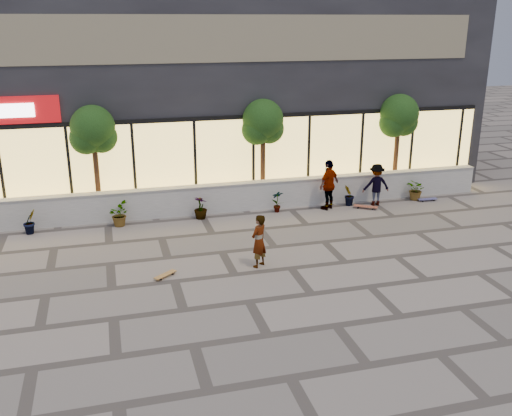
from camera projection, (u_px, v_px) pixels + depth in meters
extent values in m
plane|color=gray|center=(249.00, 302.00, 14.09)|extent=(80.00, 80.00, 0.00)
cube|color=white|center=(201.00, 200.00, 20.35)|extent=(22.00, 0.35, 1.00)
cube|color=#B2AFA8|center=(200.00, 186.00, 20.18)|extent=(22.00, 0.42, 0.04)
cube|color=black|center=(176.00, 78.00, 24.21)|extent=(24.00, 9.00, 8.50)
cube|color=#FFD466|center=(195.00, 161.00, 20.87)|extent=(23.04, 0.05, 3.00)
cube|color=black|center=(194.00, 119.00, 20.35)|extent=(23.04, 0.08, 0.15)
cube|color=brown|center=(191.00, 39.00, 19.51)|extent=(21.60, 0.05, 1.60)
imported|color=#193511|center=(30.00, 222.00, 18.47)|extent=(0.57, 0.57, 0.81)
imported|color=#193511|center=(118.00, 214.00, 19.16)|extent=(0.68, 0.77, 0.81)
imported|color=#193511|center=(201.00, 208.00, 19.85)|extent=(0.64, 0.64, 0.81)
imported|color=#193511|center=(277.00, 201.00, 20.54)|extent=(0.46, 0.35, 0.81)
imported|color=#193511|center=(349.00, 195.00, 21.22)|extent=(0.55, 0.57, 0.81)
imported|color=#193511|center=(416.00, 190.00, 21.91)|extent=(0.77, 0.84, 0.81)
cylinder|color=#4F2C1C|center=(97.00, 171.00, 19.78)|extent=(0.18, 0.18, 3.24)
sphere|color=#193511|center=(93.00, 127.00, 19.29)|extent=(1.50, 1.50, 1.50)
sphere|color=#193511|center=(86.00, 138.00, 19.30)|extent=(1.10, 1.10, 1.10)
sphere|color=#193511|center=(101.00, 137.00, 19.51)|extent=(1.10, 1.10, 1.10)
cylinder|color=#4F2C1C|center=(263.00, 161.00, 21.25)|extent=(0.18, 0.18, 3.24)
sphere|color=#193511|center=(263.00, 120.00, 20.76)|extent=(1.50, 1.50, 1.50)
sphere|color=#193511|center=(257.00, 130.00, 20.77)|extent=(1.10, 1.10, 1.10)
sphere|color=#193511|center=(269.00, 129.00, 20.98)|extent=(1.10, 1.10, 1.10)
cylinder|color=#4F2C1C|center=(396.00, 152.00, 22.60)|extent=(0.18, 0.18, 3.24)
sphere|color=#193511|center=(399.00, 113.00, 22.11)|extent=(1.50, 1.50, 1.50)
sphere|color=#193511|center=(393.00, 123.00, 22.12)|extent=(1.10, 1.10, 1.10)
sphere|color=#193511|center=(404.00, 122.00, 22.33)|extent=(1.10, 1.10, 1.10)
imported|color=silver|center=(259.00, 241.00, 15.88)|extent=(0.66, 0.63, 1.53)
imported|color=silver|center=(329.00, 185.00, 20.70)|extent=(1.15, 0.99, 1.85)
imported|color=maroon|center=(376.00, 185.00, 21.21)|extent=(1.07, 0.67, 1.57)
cube|color=olive|center=(165.00, 274.00, 15.41)|extent=(0.68, 0.58, 0.02)
cylinder|color=black|center=(170.00, 273.00, 15.63)|extent=(0.06, 0.05, 0.05)
cylinder|color=black|center=(173.00, 274.00, 15.56)|extent=(0.06, 0.05, 0.05)
cylinder|color=black|center=(158.00, 278.00, 15.30)|extent=(0.06, 0.05, 0.05)
cylinder|color=black|center=(161.00, 280.00, 15.22)|extent=(0.06, 0.05, 0.05)
cube|color=brown|center=(366.00, 206.00, 20.97)|extent=(0.85, 0.66, 0.02)
cylinder|color=black|center=(373.00, 208.00, 20.98)|extent=(0.07, 0.06, 0.06)
cylinder|color=black|center=(373.00, 209.00, 20.84)|extent=(0.07, 0.06, 0.06)
cylinder|color=black|center=(359.00, 207.00, 21.14)|extent=(0.07, 0.06, 0.06)
cylinder|color=black|center=(358.00, 208.00, 21.00)|extent=(0.07, 0.06, 0.06)
cube|color=#494985|center=(428.00, 199.00, 21.87)|extent=(0.77, 0.23, 0.02)
cylinder|color=black|center=(432.00, 199.00, 22.00)|extent=(0.06, 0.03, 0.05)
cylinder|color=black|center=(434.00, 200.00, 21.87)|extent=(0.06, 0.03, 0.05)
cylinder|color=black|center=(421.00, 200.00, 21.90)|extent=(0.06, 0.03, 0.05)
cylinder|color=black|center=(423.00, 201.00, 21.78)|extent=(0.06, 0.03, 0.05)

